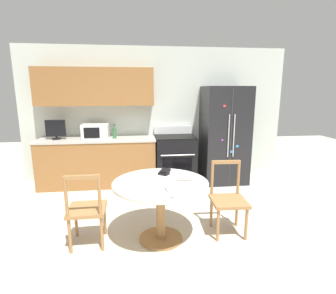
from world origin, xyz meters
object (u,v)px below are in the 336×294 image
at_px(countertop_tv, 56,129).
at_px(dining_chair_right, 228,200).
at_px(counter_bottle, 115,133).
at_px(wallet, 164,172).
at_px(microwave, 96,131).
at_px(dining_chair_left, 87,210).
at_px(candle_glass, 147,179).
at_px(oven_range, 175,159).
at_px(refrigerator, 224,135).

height_order(countertop_tv, dining_chair_right, countertop_tv).
relative_size(counter_bottle, wallet, 1.53).
bearing_deg(microwave, dining_chair_left, -85.56).
bearing_deg(candle_glass, counter_bottle, 104.37).
distance_m(oven_range, candle_glass, 2.11).
relative_size(refrigerator, countertop_tv, 5.22).
xyz_separation_m(oven_range, dining_chair_left, (-1.32, -2.02, -0.03)).
relative_size(oven_range, countertop_tv, 3.04).
bearing_deg(candle_glass, dining_chair_left, -177.62).
relative_size(microwave, dining_chair_right, 0.52).
xyz_separation_m(countertop_tv, wallet, (1.79, -1.77, -0.33)).
xyz_separation_m(counter_bottle, candle_glass, (0.51, -2.00, -0.23)).
distance_m(refrigerator, dining_chair_left, 3.07).
xyz_separation_m(oven_range, microwave, (-1.48, 0.04, 0.57)).
relative_size(countertop_tv, wallet, 2.04).
bearing_deg(countertop_tv, candle_glass, -52.39).
bearing_deg(microwave, dining_chair_right, -46.80).
bearing_deg(oven_range, microwave, 178.55).
bearing_deg(counter_bottle, countertop_tv, 178.39).
xyz_separation_m(countertop_tv, candle_glass, (1.57, -2.03, -0.32)).
bearing_deg(oven_range, refrigerator, -2.21).
xyz_separation_m(refrigerator, counter_bottle, (-2.10, 0.04, 0.07)).
height_order(refrigerator, oven_range, refrigerator).
xyz_separation_m(oven_range, countertop_tv, (-2.19, 0.04, 0.62)).
height_order(oven_range, counter_bottle, counter_bottle).
relative_size(oven_range, candle_glass, 11.29).
bearing_deg(dining_chair_right, counter_bottle, -49.11).
bearing_deg(counter_bottle, dining_chair_left, -95.19).
height_order(dining_chair_right, wallet, dining_chair_right).
distance_m(microwave, candle_glass, 2.22).
distance_m(refrigerator, wallet, 2.18).
bearing_deg(oven_range, dining_chair_right, -78.89).
distance_m(refrigerator, oven_range, 1.07).
xyz_separation_m(dining_chair_left, wallet, (0.93, 0.29, 0.32)).
distance_m(dining_chair_left, candle_glass, 0.77).
bearing_deg(counter_bottle, dining_chair_right, -52.15).
height_order(microwave, countertop_tv, countertop_tv).
distance_m(oven_range, microwave, 1.59).
bearing_deg(refrigerator, oven_range, 177.79).
bearing_deg(dining_chair_right, countertop_tv, -34.62).
bearing_deg(wallet, refrigerator, 51.35).
xyz_separation_m(oven_range, wallet, (-0.39, -1.74, 0.29)).
distance_m(oven_range, dining_chair_right, 1.98).
distance_m(dining_chair_left, wallet, 1.02).
relative_size(oven_range, counter_bottle, 4.05).
bearing_deg(wallet, counter_bottle, 113.08).
distance_m(dining_chair_right, candle_glass, 1.06).
bearing_deg(candle_glass, oven_range, 72.65).
bearing_deg(refrigerator, wallet, -128.65).
relative_size(dining_chair_left, wallet, 5.18).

